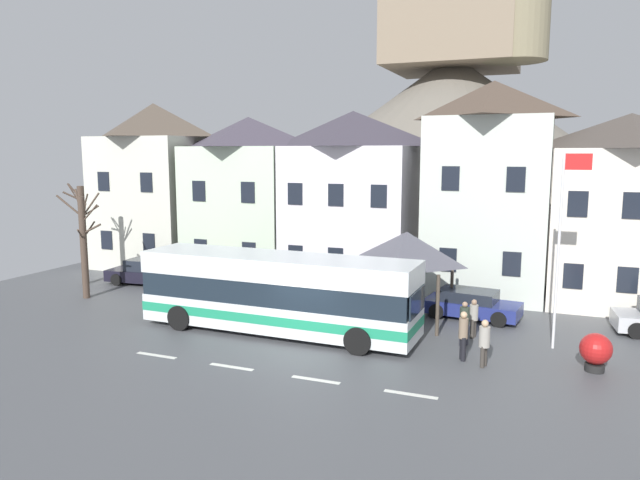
% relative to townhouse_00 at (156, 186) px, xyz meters
% --- Properties ---
extents(ground_plane, '(40.00, 60.00, 0.07)m').
position_rel_townhouse_00_xyz_m(ground_plane, '(14.80, -11.84, -5.01)').
color(ground_plane, '#4C4E52').
extents(townhouse_00, '(6.08, 5.74, 9.97)m').
position_rel_townhouse_00_xyz_m(townhouse_00, '(0.00, 0.00, 0.00)').
color(townhouse_00, beige).
rests_on(townhouse_00, ground_plane).
extents(townhouse_01, '(6.01, 5.83, 9.02)m').
position_rel_townhouse_00_xyz_m(townhouse_01, '(6.48, 0.05, -0.48)').
color(townhouse_01, beige).
rests_on(townhouse_01, ground_plane).
extents(townhouse_02, '(6.59, 5.16, 9.16)m').
position_rel_townhouse_00_xyz_m(townhouse_02, '(12.88, -0.29, -0.40)').
color(townhouse_02, white).
rests_on(townhouse_02, ground_plane).
extents(townhouse_03, '(5.66, 7.01, 10.50)m').
position_rel_townhouse_00_xyz_m(townhouse_03, '(19.87, 0.63, 0.27)').
color(townhouse_03, silver).
rests_on(townhouse_03, ground_plane).
extents(townhouse_04, '(6.29, 5.91, 8.76)m').
position_rel_townhouse_00_xyz_m(townhouse_04, '(25.93, 0.09, -0.60)').
color(townhouse_04, silver).
rests_on(townhouse_04, ground_plane).
extents(hilltop_castle, '(42.94, 42.94, 21.84)m').
position_rel_townhouse_00_xyz_m(hilltop_castle, '(14.18, 22.73, 3.01)').
color(hilltop_castle, '#6B655A').
rests_on(hilltop_castle, ground_plane).
extents(transit_bus, '(11.12, 2.85, 3.07)m').
position_rel_townhouse_00_xyz_m(transit_bus, '(13.08, -9.92, -3.43)').
color(transit_bus, silver).
rests_on(transit_bus, ground_plane).
extents(bus_shelter, '(3.60, 3.60, 3.77)m').
position_rel_townhouse_00_xyz_m(bus_shelter, '(17.31, -6.36, -1.92)').
color(bus_shelter, '#473D33').
rests_on(bus_shelter, ground_plane).
extents(parked_car_00, '(4.70, 2.33, 1.35)m').
position_rel_townhouse_00_xyz_m(parked_car_00, '(3.01, -4.63, -4.32)').
color(parked_car_00, black).
rests_on(parked_car_00, ground_plane).
extents(parked_car_01, '(4.27, 2.26, 1.38)m').
position_rel_townhouse_00_xyz_m(parked_car_01, '(8.17, -4.57, -4.31)').
color(parked_car_01, maroon).
rests_on(parked_car_01, ground_plane).
extents(parked_car_02, '(4.11, 2.24, 1.20)m').
position_rel_townhouse_00_xyz_m(parked_car_02, '(19.83, -4.97, -4.38)').
color(parked_car_02, navy).
rests_on(parked_car_02, ground_plane).
extents(pedestrian_00, '(0.32, 0.35, 1.49)m').
position_rel_townhouse_00_xyz_m(pedestrian_00, '(20.29, -7.73, -4.17)').
color(pedestrian_00, '#38332D').
rests_on(pedestrian_00, ground_plane).
extents(pedestrian_01, '(0.31, 0.34, 1.70)m').
position_rel_townhouse_00_xyz_m(pedestrian_01, '(20.27, -10.39, -4.07)').
color(pedestrian_01, black).
rests_on(pedestrian_01, ground_plane).
extents(pedestrian_02, '(0.35, 0.35, 1.64)m').
position_rel_townhouse_00_xyz_m(pedestrian_02, '(20.08, -8.77, -4.08)').
color(pedestrian_02, '#2D2D38').
rests_on(pedestrian_02, ground_plane).
extents(pedestrian_03, '(0.36, 0.36, 1.60)m').
position_rel_townhouse_00_xyz_m(pedestrian_03, '(21.01, -10.76, -4.07)').
color(pedestrian_03, '#38332D').
rests_on(pedestrian_03, ground_plane).
extents(public_bench, '(1.63, 0.48, 0.87)m').
position_rel_townhouse_00_xyz_m(public_bench, '(15.62, -4.60, -4.51)').
color(public_bench, brown).
rests_on(public_bench, ground_plane).
extents(flagpole, '(0.95, 0.10, 7.04)m').
position_rel_townhouse_00_xyz_m(flagpole, '(23.21, -7.92, -0.90)').
color(flagpole, silver).
rests_on(flagpole, ground_plane).
extents(harbour_buoy, '(1.01, 1.01, 1.26)m').
position_rel_townhouse_00_xyz_m(harbour_buoy, '(24.40, -9.85, -4.28)').
color(harbour_buoy, black).
rests_on(harbour_buoy, ground_plane).
extents(bare_tree_00, '(2.26, 1.61, 5.26)m').
position_rel_townhouse_00_xyz_m(bare_tree_00, '(1.99, -8.35, -2.32)').
color(bare_tree_00, '#47382D').
rests_on(bare_tree_00, ground_plane).
extents(bare_tree_01, '(1.57, 1.56, 5.41)m').
position_rel_townhouse_00_xyz_m(bare_tree_01, '(-0.34, -5.92, -2.21)').
color(bare_tree_01, '#47382D').
rests_on(bare_tree_01, ground_plane).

